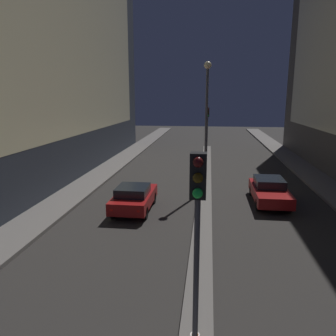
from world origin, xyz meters
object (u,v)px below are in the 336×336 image
object	(u,v)px
traffic_light_mid	(207,121)
car_left_lane	(134,197)
traffic_light_near	(197,218)
street_lamp	(207,110)
car_right_lane	(269,191)

from	to	relation	value
traffic_light_mid	car_left_lane	world-z (taller)	traffic_light_mid
traffic_light_near	traffic_light_mid	distance (m)	26.69
car_left_lane	street_lamp	bearing A→B (deg)	48.23
car_right_lane	traffic_light_near	bearing A→B (deg)	-106.47
car_left_lane	car_right_lane	xyz separation A→B (m)	(7.50, 2.23, -0.00)
street_lamp	car_right_lane	distance (m)	6.17
traffic_light_near	traffic_light_mid	bearing A→B (deg)	90.00
traffic_light_mid	street_lamp	world-z (taller)	street_lamp
car_right_lane	street_lamp	bearing A→B (deg)	152.36
street_lamp	car_right_lane	xyz separation A→B (m)	(3.75, -1.96, -4.49)
street_lamp	car_left_lane	world-z (taller)	street_lamp
traffic_light_near	car_right_lane	bearing A→B (deg)	73.53
car_left_lane	car_right_lane	bearing A→B (deg)	16.59
car_right_lane	traffic_light_mid	bearing A→B (deg)	104.98
traffic_light_mid	car_right_lane	bearing A→B (deg)	-75.02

